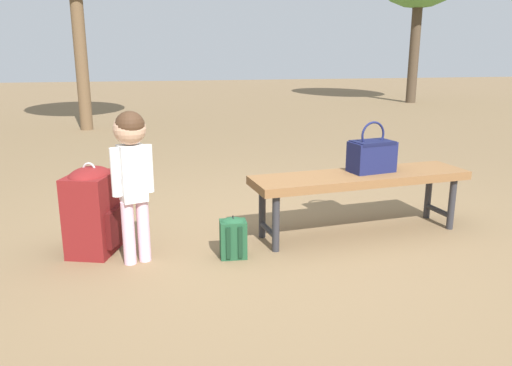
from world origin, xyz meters
TOP-DOWN VIEW (x-y plane):
  - ground_plane at (0.00, 0.00)m, footprint 40.00×40.00m
  - park_bench at (-0.58, -0.13)m, footprint 1.63×0.57m
  - handbag at (-0.68, -0.17)m, footprint 0.35×0.24m
  - child_standing at (1.00, 0.08)m, footprint 0.25×0.20m
  - backpack_large at (1.28, -0.15)m, footprint 0.39×0.43m
  - backpack_small at (0.39, 0.13)m, footprint 0.18×0.16m

SIDE VIEW (x-z plane):
  - ground_plane at x=0.00m, z-range 0.00..0.00m
  - backpack_small at x=0.39m, z-range 0.00..0.28m
  - backpack_large at x=1.28m, z-range 0.00..0.61m
  - park_bench at x=-0.58m, z-range 0.17..0.62m
  - handbag at x=-0.68m, z-range 0.39..0.76m
  - child_standing at x=1.00m, z-range 0.16..1.12m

